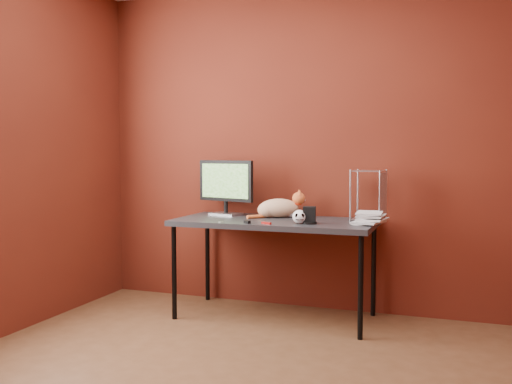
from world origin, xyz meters
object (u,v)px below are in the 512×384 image
(skull_mug, at_px, (300,217))
(book_stack, at_px, (359,154))
(speaker, at_px, (309,216))
(monitor, at_px, (226,185))
(desk, at_px, (275,226))
(cat, at_px, (279,208))

(skull_mug, xyz_separation_m, book_stack, (0.39, 0.18, 0.44))
(book_stack, bearing_deg, speaker, -154.57)
(speaker, xyz_separation_m, book_stack, (0.32, 0.15, 0.44))
(monitor, relative_size, skull_mug, 4.70)
(monitor, xyz_separation_m, speaker, (0.78, -0.32, -0.19))
(desk, bearing_deg, skull_mug, -36.58)
(desk, distance_m, speaker, 0.36)
(desk, xyz_separation_m, book_stack, (0.63, 0.00, 0.54))
(monitor, relative_size, cat, 1.26)
(skull_mug, bearing_deg, monitor, 138.17)
(desk, distance_m, skull_mug, 0.32)
(cat, height_order, speaker, cat)
(desk, bearing_deg, speaker, -26.60)
(desk, xyz_separation_m, skull_mug, (0.24, -0.18, 0.10))
(desk, height_order, cat, cat)
(desk, relative_size, book_stack, 1.52)
(desk, height_order, speaker, speaker)
(monitor, bearing_deg, skull_mug, -11.45)
(monitor, height_order, book_stack, book_stack)
(cat, bearing_deg, book_stack, -37.21)
(cat, bearing_deg, monitor, 154.79)
(cat, xyz_separation_m, book_stack, (0.65, -0.15, 0.42))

